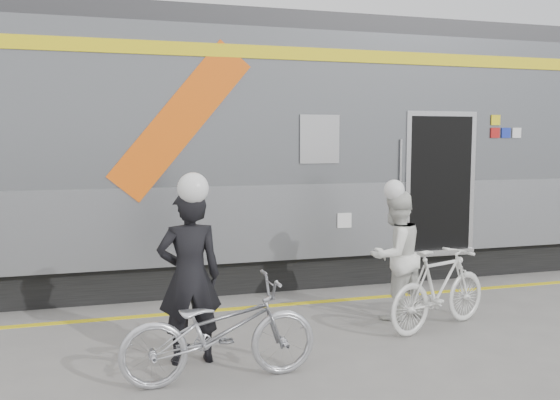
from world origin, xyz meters
name	(u,v)px	position (x,y,z in m)	size (l,w,h in m)	color
ground	(299,367)	(0.00, 0.00, 0.00)	(90.00, 90.00, 0.00)	slate
train	(278,151)	(0.99, 4.19, 2.05)	(24.00, 3.17, 4.10)	black
safety_strip	(249,307)	(0.00, 2.15, 0.00)	(24.00, 0.12, 0.01)	yellow
man	(190,277)	(-1.02, 0.44, 0.88)	(0.64, 0.42, 1.76)	black
bicycle_left	(220,330)	(-0.82, -0.11, 0.48)	(0.64, 1.84, 0.97)	#B0B1B8
woman	(395,255)	(1.66, 1.22, 0.80)	(0.78, 0.61, 1.61)	white
bicycle_right	(439,289)	(1.96, 0.67, 0.49)	(0.46, 1.62, 0.97)	silver
helmet_man	(188,174)	(-1.02, 0.44, 1.91)	(0.30, 0.30, 0.30)	white
helmet_woman	(397,181)	(1.66, 1.22, 1.73)	(0.26, 0.26, 0.26)	white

